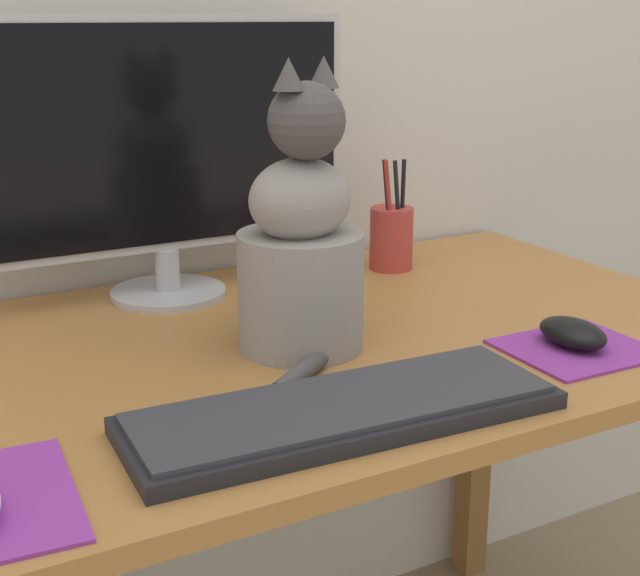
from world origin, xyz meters
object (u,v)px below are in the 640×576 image
(computer_mouse_right, at_px, (573,333))
(cat, at_px, (302,246))
(monitor, at_px, (161,149))
(pen_cup, at_px, (391,237))
(keyboard, at_px, (343,410))

(computer_mouse_right, relative_size, cat, 0.28)
(monitor, distance_m, computer_mouse_right, 0.61)
(computer_mouse_right, distance_m, cat, 0.36)
(cat, height_order, pen_cup, cat)
(keyboard, bearing_deg, pen_cup, 55.07)
(keyboard, height_order, computer_mouse_right, computer_mouse_right)
(cat, bearing_deg, computer_mouse_right, -46.13)
(keyboard, height_order, cat, cat)
(monitor, height_order, cat, monitor)
(pen_cup, bearing_deg, monitor, 175.05)
(keyboard, height_order, pen_cup, pen_cup)
(monitor, height_order, keyboard, monitor)
(computer_mouse_right, relative_size, pen_cup, 0.54)
(keyboard, xyz_separation_m, pen_cup, (0.36, 0.46, 0.04))
(monitor, xyz_separation_m, pen_cup, (0.37, -0.03, -0.16))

